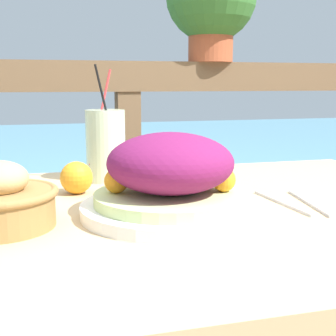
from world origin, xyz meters
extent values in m
cube|color=tan|center=(0.00, 0.00, 0.69)|extent=(1.07, 0.79, 0.04)
cube|color=tan|center=(0.48, 0.33, 0.34)|extent=(0.06, 0.06, 0.67)
cube|color=brown|center=(0.00, 0.67, 0.95)|extent=(2.80, 0.08, 0.09)
cube|color=brown|center=(0.00, 0.67, 0.45)|extent=(0.07, 0.07, 0.90)
cube|color=#568EA8|center=(0.00, 3.17, 0.21)|extent=(12.00, 4.00, 0.43)
cylinder|color=white|center=(-0.06, -0.04, 0.72)|extent=(0.30, 0.30, 0.02)
cylinder|color=#C6DB8E|center=(-0.06, -0.04, 0.74)|extent=(0.25, 0.25, 0.02)
ellipsoid|color=#72194C|center=(-0.06, -0.04, 0.80)|extent=(0.21, 0.21, 0.10)
sphere|color=orange|center=(0.03, -0.05, 0.77)|extent=(0.04, 0.04, 0.04)
sphere|color=orange|center=(-0.14, -0.02, 0.77)|extent=(0.04, 0.04, 0.04)
cylinder|color=beige|center=(-0.12, 0.27, 0.79)|extent=(0.09, 0.09, 0.16)
cylinder|color=red|center=(-0.13, 0.28, 0.86)|extent=(0.06, 0.06, 0.21)
cylinder|color=black|center=(-0.12, 0.26, 0.86)|extent=(0.05, 0.02, 0.22)
cylinder|color=olive|center=(-0.32, -0.04, 0.74)|extent=(0.16, 0.16, 0.06)
cylinder|color=#A34C2D|center=(0.27, 0.67, 1.03)|extent=(0.14, 0.14, 0.08)
cube|color=silver|center=(0.16, -0.02, 0.72)|extent=(0.03, 0.18, 0.00)
cube|color=silver|center=(0.21, -0.04, 0.72)|extent=(0.04, 0.18, 0.00)
sphere|color=orange|center=(-0.20, 0.16, 0.75)|extent=(0.06, 0.06, 0.06)
camera|label=1|loc=(-0.25, -0.76, 0.93)|focal=50.00mm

